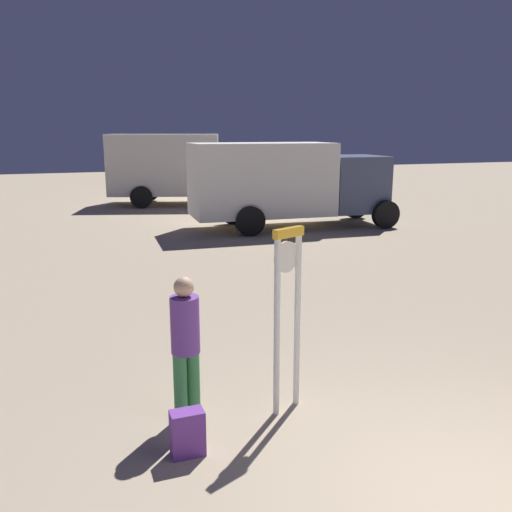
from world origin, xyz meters
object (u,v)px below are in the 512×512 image
person_near_clock (186,341)px  box_truck_far (180,166)px  standing_clock (287,303)px  backpack (187,433)px  box_truck_near (285,181)px

person_near_clock → box_truck_far: bearing=78.0°
standing_clock → box_truck_far: bearing=81.5°
backpack → box_truck_far: bearing=77.9°
backpack → box_truck_far: size_ratio=0.07×
backpack → box_truck_near: box_truck_near is taller
standing_clock → box_truck_near: 11.83m
standing_clock → box_truck_far: size_ratio=0.31×
person_near_clock → backpack: bearing=-102.9°
person_near_clock → standing_clock: bearing=-8.2°
box_truck_near → box_truck_far: (-1.97, 6.79, 0.11)m
person_near_clock → box_truck_far: box_truck_far is taller
standing_clock → person_near_clock: 1.17m
person_near_clock → box_truck_near: box_truck_near is taller
standing_clock → backpack: standing_clock is taller
standing_clock → box_truck_far: box_truck_far is taller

